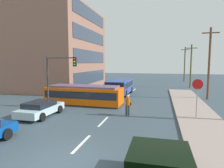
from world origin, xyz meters
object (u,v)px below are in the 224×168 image
at_px(streetcar_tram, 84,95).
at_px(utility_pole_distant, 185,64).
at_px(traffic_light_mast, 59,71).
at_px(parked_sedan_mid, 41,108).
at_px(pedestrian_crossing, 128,104).
at_px(utility_pole_far, 191,65).
at_px(city_bus, 120,86).
at_px(utility_pole_mid, 209,62).
at_px(stop_sign, 197,90).

height_order(streetcar_tram, utility_pole_distant, utility_pole_distant).
bearing_deg(traffic_light_mast, parked_sedan_mid, -91.81).
relative_size(pedestrian_crossing, utility_pole_far, 0.23).
distance_m(streetcar_tram, utility_pole_distant, 30.84).
height_order(city_bus, pedestrian_crossing, city_bus).
distance_m(parked_sedan_mid, utility_pole_mid, 18.55).
bearing_deg(traffic_light_mast, utility_pole_far, 53.53).
distance_m(stop_sign, utility_pole_mid, 9.57).
relative_size(traffic_light_mast, utility_pole_distant, 0.64).
height_order(parked_sedan_mid, stop_sign, stop_sign).
bearing_deg(traffic_light_mast, city_bus, 66.89).
bearing_deg(city_bus, traffic_light_mast, -113.11).
height_order(city_bus, traffic_light_mast, traffic_light_mast).
distance_m(utility_pole_mid, utility_pole_distant, 21.95).
distance_m(streetcar_tram, parked_sedan_mid, 5.25).
bearing_deg(traffic_light_mast, streetcar_tram, 51.92).
xyz_separation_m(parked_sedan_mid, utility_pole_far, (14.02, 21.75, 3.15)).
xyz_separation_m(utility_pole_mid, utility_pole_distant, (-0.24, 21.94, -0.26)).
xyz_separation_m(city_bus, pedestrian_crossing, (2.72, -10.11, -0.16)).
xyz_separation_m(utility_pole_far, utility_pole_distant, (0.22, 11.21, 0.22)).
relative_size(streetcar_tram, city_bus, 1.31).
xyz_separation_m(pedestrian_crossing, parked_sedan_mid, (-6.67, -1.86, -0.32)).
xyz_separation_m(stop_sign, utility_pole_far, (2.18, 19.70, 1.58)).
relative_size(stop_sign, utility_pole_far, 0.40).
xyz_separation_m(city_bus, parked_sedan_mid, (-3.96, -11.97, -0.48)).
relative_size(city_bus, stop_sign, 2.06).
height_order(city_bus, stop_sign, stop_sign).
relative_size(traffic_light_mast, utility_pole_mid, 0.60).
distance_m(streetcar_tram, utility_pole_mid, 14.52).
height_order(utility_pole_far, utility_pole_distant, utility_pole_distant).
bearing_deg(parked_sedan_mid, utility_pole_far, 57.20).
relative_size(city_bus, utility_pole_distant, 0.78).
height_order(pedestrian_crossing, traffic_light_mast, traffic_light_mast).
height_order(city_bus, utility_pole_far, utility_pole_far).
bearing_deg(utility_pole_distant, stop_sign, -94.45).
distance_m(streetcar_tram, traffic_light_mast, 3.55).
relative_size(stop_sign, traffic_light_mast, 0.59).
bearing_deg(city_bus, streetcar_tram, -107.89).
height_order(streetcar_tram, city_bus, streetcar_tram).
distance_m(streetcar_tram, utility_pole_far, 21.02).
bearing_deg(streetcar_tram, city_bus, 72.11).
bearing_deg(utility_pole_mid, streetcar_tram, -154.62).
distance_m(parked_sedan_mid, utility_pole_distant, 36.07).
bearing_deg(traffic_light_mast, utility_pole_mid, 29.41).
relative_size(streetcar_tram, utility_pole_distant, 1.02).
relative_size(streetcar_tram, traffic_light_mast, 1.60).
distance_m(city_bus, utility_pole_far, 14.29).
xyz_separation_m(streetcar_tram, utility_pole_distant, (12.55, 28.01, 2.99)).
relative_size(stop_sign, utility_pole_distant, 0.38).
distance_m(city_bus, utility_pole_distant, 23.56).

